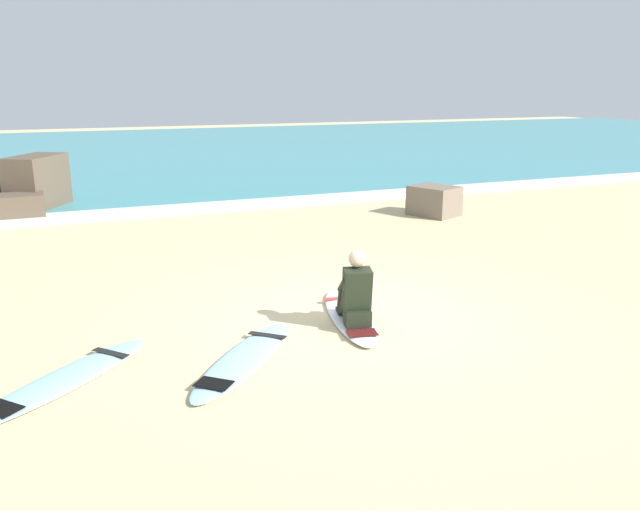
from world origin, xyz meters
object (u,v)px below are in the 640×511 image
surfer_seated (356,294)px  surfboard_spare_near (245,359)px  surfboard_spare_far (65,379)px  surfboard_main (350,316)px  shoreline_rock (434,201)px

surfer_seated → surfboard_spare_near: bearing=-163.0°
surfer_seated → surfboard_spare_far: 3.49m
surfboard_main → shoreline_rock: shoreline_rock is taller
surfboard_spare_near → surfboard_spare_far: bearing=173.6°
surfer_seated → surfboard_spare_near: 1.71m
surfboard_spare_near → surfboard_spare_far: same height
surfboard_spare_near → shoreline_rock: (6.30, 6.20, 0.31)m
surfboard_main → surfboard_spare_near: bearing=-154.5°
surfer_seated → surfboard_spare_far: bearing=-175.4°
surfboard_main → surfboard_spare_far: same height
surfboard_spare_far → shoreline_rock: (8.17, 5.99, 0.31)m
surfboard_spare_far → surfer_seated: bearing=4.6°
surfboard_spare_far → shoreline_rock: size_ratio=2.01×
surfboard_spare_near → surfboard_spare_far: size_ratio=0.98×
surfboard_main → surfboard_spare_near: (-1.65, -0.79, -0.00)m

